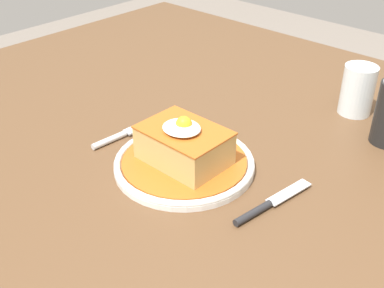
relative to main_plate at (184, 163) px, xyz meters
The scene contains 6 objects.
dining_table 0.21m from the main_plate, 106.06° to the left, with size 1.46×1.09×0.77m.
main_plate is the anchor object (origin of this frame).
sandwich_meal 0.03m from the main_plate, 88.51° to the right, with size 0.22×0.22×0.09m.
fork 0.16m from the main_plate, behind, with size 0.03×0.14×0.01m.
knife 0.17m from the main_plate, ahead, with size 0.04×0.17×0.01m.
drinking_glass 0.41m from the main_plate, 72.80° to the left, with size 0.07×0.07×0.10m.
Camera 1 is at (0.54, -0.68, 1.26)m, focal length 45.38 mm.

